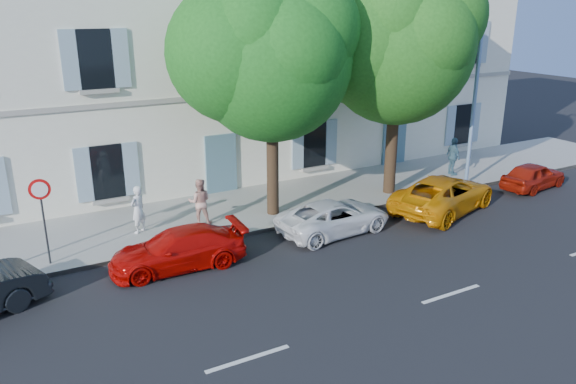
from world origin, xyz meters
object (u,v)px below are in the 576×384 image
tree_left (272,62)px  pedestrian_a (138,209)px  street_lamp (480,76)px  pedestrian_b (200,202)px  car_red_hatchback (533,176)px  tree_right (397,48)px  car_red_coupe (178,249)px  pedestrian_c (453,156)px  road_sign (42,203)px  car_white_coupe (334,217)px  car_yellow_supercar (444,194)px

tree_left → pedestrian_a: size_ratio=5.21×
street_lamp → pedestrian_b: bearing=173.9°
car_red_hatchback → tree_right: bearing=61.5°
car_red_coupe → pedestrian_a: 2.92m
car_red_coupe → pedestrian_c: size_ratio=2.37×
car_red_hatchback → pedestrian_a: 16.08m
car_red_coupe → pedestrian_b: size_ratio=2.46×
road_sign → pedestrian_a: 3.32m
car_red_hatchback → tree_left: tree_left is taller
pedestrian_a → pedestrian_c: 13.93m
tree_right → street_lamp: (3.60, -0.83, -1.14)m
tree_right → pedestrian_a: size_ratio=5.47×
pedestrian_b → car_red_hatchback: bearing=-169.6°
car_red_hatchback → car_red_coupe: bearing=82.1°
car_red_hatchback → street_lamp: size_ratio=0.41×
car_red_hatchback → pedestrian_b: (-13.77, 2.60, 0.40)m
car_white_coupe → street_lamp: (7.68, 1.34, 4.11)m
car_yellow_supercar → street_lamp: bearing=-80.2°
tree_left → tree_right: size_ratio=0.95×
car_white_coupe → car_red_hatchback: (9.95, -0.03, 0.00)m
tree_left → pedestrian_a: 6.62m
pedestrian_b → pedestrian_c: pedestrian_c is taller
tree_right → pedestrian_c: (3.98, 0.56, -4.82)m
tree_left → pedestrian_b: 5.33m
car_red_hatchback → pedestrian_a: (-15.81, 2.87, 0.39)m
car_white_coupe → car_yellow_supercar: size_ratio=0.84×
car_red_hatchback → street_lamp: (-2.27, 1.37, 4.10)m
road_sign → street_lamp: 16.70m
car_red_coupe → car_yellow_supercar: bearing=92.1°
road_sign → street_lamp: street_lamp is taller
street_lamp → pedestrian_c: (0.39, 1.39, -3.67)m
car_yellow_supercar → car_red_hatchback: car_yellow_supercar is taller
car_red_coupe → road_sign: (-3.33, 1.75, 1.45)m
street_lamp → car_yellow_supercar: bearing=-152.1°
car_red_coupe → street_lamp: bearing=99.2°
pedestrian_a → pedestrian_b: bearing=140.2°
car_red_coupe → pedestrian_a: size_ratio=2.47×
street_lamp → tree_right: bearing=167.0°
car_red_coupe → car_white_coupe: size_ratio=0.99×
street_lamp → pedestrian_c: 3.95m
car_yellow_supercar → pedestrian_a: size_ratio=2.98×
car_white_coupe → tree_left: size_ratio=0.48×
tree_right → pedestrian_b: bearing=177.1°
tree_right → pedestrian_a: 11.09m
car_yellow_supercar → car_red_hatchback: 5.24m
car_yellow_supercar → street_lamp: street_lamp is taller
car_red_coupe → car_yellow_supercar: size_ratio=0.83×
car_red_coupe → pedestrian_a: bearing=-169.1°
pedestrian_c → tree_right: bearing=112.2°
car_red_coupe → car_white_coupe: (5.48, 0.03, -0.02)m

